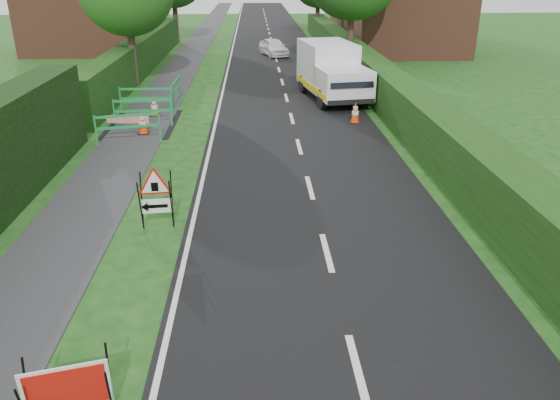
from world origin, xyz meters
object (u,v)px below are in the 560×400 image
works_van (332,70)px  triangle_sign (154,193)px  red_rect_sign (67,390)px  hatchback_car (274,47)px

works_van → triangle_sign: bearing=-123.0°
red_rect_sign → triangle_sign: size_ratio=0.95×
works_van → hatchback_car: works_van is taller
red_rect_sign → works_van: size_ratio=0.22×
red_rect_sign → triangle_sign: bearing=74.4°
triangle_sign → hatchback_car: size_ratio=0.38×
triangle_sign → hatchback_car: (3.52, 24.86, -0.31)m
red_rect_sign → triangle_sign: (0.19, 5.55, 0.33)m
red_rect_sign → hatchback_car: 30.63m
red_rect_sign → triangle_sign: 5.56m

